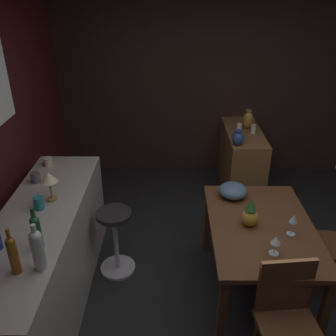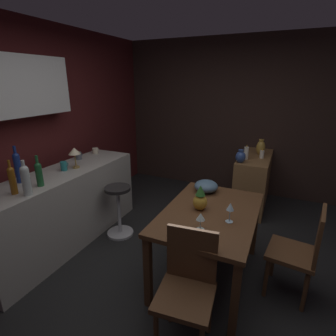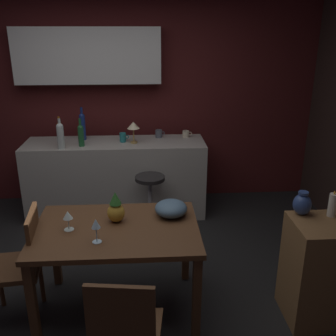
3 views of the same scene
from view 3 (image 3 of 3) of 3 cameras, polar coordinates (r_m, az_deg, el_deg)
ground_plane at (r=3.55m, az=-8.77°, el=-17.67°), size 9.00×9.00×0.00m
wall_kitchen_back at (r=4.95m, az=-8.37°, el=11.15°), size 5.20×0.33×2.60m
dining_table at (r=3.01m, az=-7.56°, el=-10.25°), size 1.24×0.84×0.74m
kitchen_counter at (r=4.70m, az=-7.61°, el=-1.45°), size 2.10×0.60×0.90m
chair_near_window at (r=3.19m, az=-20.82°, el=-12.84°), size 0.44×0.44×0.90m
chair_by_doorway at (r=2.45m, az=-6.32°, el=-23.07°), size 0.45×0.45×0.90m
bar_stool at (r=4.25m, az=-2.63°, el=-5.12°), size 0.34×0.34×0.66m
wine_glass_left at (r=2.96m, az=-14.58°, el=-6.87°), size 0.07×0.07×0.15m
wine_glass_right at (r=2.74m, az=-10.61°, el=-8.24°), size 0.07×0.07×0.18m
pineapple_centerpiece at (r=3.01m, az=-7.71°, el=-6.02°), size 0.14×0.14×0.25m
fruit_bowl at (r=3.09m, az=0.44°, el=-5.98°), size 0.26×0.26×0.13m
wine_bottle_clear at (r=4.39m, az=-15.60°, el=4.74°), size 0.08×0.08×0.34m
wine_bottle_green at (r=4.43m, az=-12.74°, el=4.88°), size 0.07×0.07×0.32m
wine_bottle_cobalt at (r=4.68m, az=-12.51°, el=6.19°), size 0.07×0.07×0.39m
wine_bottle_amber at (r=4.53m, az=-15.66°, el=5.07°), size 0.06×0.06×0.33m
cup_slate at (r=4.70m, az=-1.36°, el=5.09°), size 0.12×0.08×0.09m
cup_teal at (r=4.54m, az=-6.67°, el=4.51°), size 0.11×0.07×0.11m
cup_cream at (r=4.72m, az=2.67°, el=5.04°), size 0.12×0.08×0.08m
counter_lamp at (r=4.44m, az=-5.13°, el=6.09°), size 0.14×0.14×0.25m
pillar_candle_short at (r=3.15m, az=23.13°, el=-5.05°), size 0.06×0.06×0.21m
vase_ceramic_blue at (r=3.10m, az=19.20°, el=-5.03°), size 0.14×0.14×0.19m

